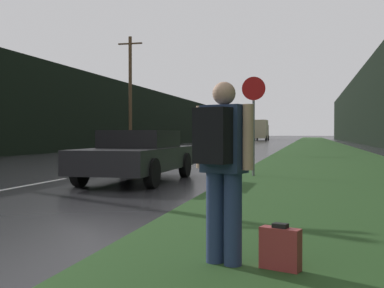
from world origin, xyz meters
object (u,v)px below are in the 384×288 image
object	(u,v)px
stop_sign	(254,115)
car_passing_near	(138,155)
suitcase	(280,249)
delivery_truck	(261,130)
hitchhiker_with_backpack	(222,161)

from	to	relation	value
stop_sign	car_passing_near	distance (m)	3.62
suitcase	car_passing_near	world-z (taller)	car_passing_near
stop_sign	car_passing_near	world-z (taller)	stop_sign
suitcase	delivery_truck	world-z (taller)	delivery_truck
stop_sign	suitcase	bearing A→B (deg)	-82.16
delivery_truck	car_passing_near	bearing A→B (deg)	-86.81
stop_sign	car_passing_near	xyz separation A→B (m)	(-2.73, -2.12, -1.06)
stop_sign	delivery_truck	size ratio (longest dim) A/B	0.38
car_passing_near	delivery_truck	size ratio (longest dim) A/B	0.63
stop_sign	delivery_truck	distance (m)	76.63
suitcase	car_passing_near	bearing A→B (deg)	138.51
hitchhiker_with_backpack	suitcase	xyz separation A→B (m)	(0.53, -0.04, -0.78)
hitchhiker_with_backpack	car_passing_near	size ratio (longest dim) A/B	0.36
stop_sign	hitchhiker_with_backpack	size ratio (longest dim) A/B	1.68
stop_sign	delivery_truck	xyz separation A→B (m)	(-7.10, 76.30, 0.21)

